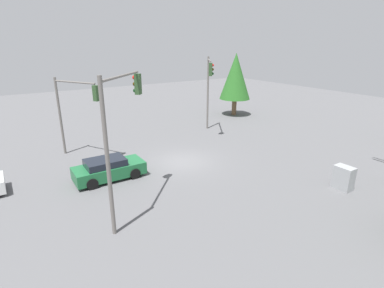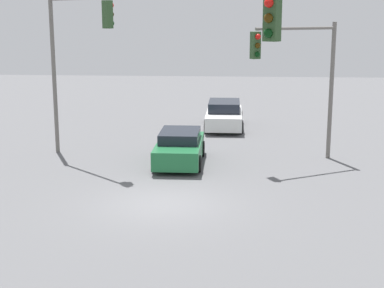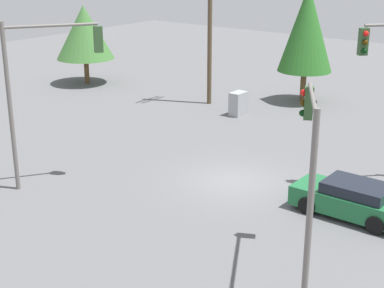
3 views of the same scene
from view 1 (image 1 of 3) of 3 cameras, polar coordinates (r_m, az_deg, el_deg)
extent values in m
plane|color=#5B5B5E|center=(21.65, -1.74, -3.34)|extent=(80.00, 80.00, 0.00)
cube|color=#1E6638|center=(19.48, -15.46, -4.85)|extent=(1.82, 4.29, 0.75)
cube|color=black|center=(19.21, -16.21, -3.37)|extent=(1.60, 2.36, 0.42)
cylinder|color=black|center=(20.71, -12.67, -3.86)|extent=(0.22, 0.68, 0.68)
cylinder|color=black|center=(19.21, -10.81, -5.55)|extent=(0.22, 0.68, 0.68)
cylinder|color=black|center=(20.05, -19.79, -5.32)|extent=(0.22, 0.68, 0.68)
cylinder|color=black|center=(18.50, -18.47, -7.22)|extent=(0.22, 0.68, 0.68)
cylinder|color=slate|center=(29.28, 3.02, 9.54)|extent=(0.18, 0.18, 6.93)
cylinder|color=slate|center=(27.11, 3.34, 15.63)|extent=(3.14, 2.11, 0.12)
cube|color=#2D4C28|center=(25.32, 3.54, 13.99)|extent=(0.44, 0.42, 1.05)
sphere|color=red|center=(25.31, 3.96, 14.74)|extent=(0.22, 0.22, 0.22)
sphere|color=#392605|center=(25.33, 3.94, 13.98)|extent=(0.22, 0.22, 0.22)
sphere|color=black|center=(25.36, 3.92, 13.23)|extent=(0.22, 0.22, 0.22)
cylinder|color=slate|center=(12.86, -15.77, -3.18)|extent=(0.18, 0.18, 6.98)
cylinder|color=slate|center=(13.97, -13.31, 12.48)|extent=(3.16, 2.92, 0.12)
cube|color=#2D4C28|center=(15.98, -10.26, 11.16)|extent=(0.44, 0.44, 1.05)
sphere|color=red|center=(16.00, -10.92, 12.34)|extent=(0.22, 0.22, 0.22)
sphere|color=#392605|center=(16.04, -10.85, 11.15)|extent=(0.22, 0.22, 0.22)
sphere|color=black|center=(16.09, -10.77, 9.96)|extent=(0.22, 0.22, 0.22)
cylinder|color=slate|center=(24.42, -23.81, 4.77)|extent=(0.18, 0.18, 5.81)
cylinder|color=slate|center=(22.54, -21.54, 10.90)|extent=(3.38, 2.00, 0.12)
cube|color=#2D4C28|center=(21.24, -17.85, 9.18)|extent=(0.43, 0.41, 1.05)
sphere|color=red|center=(21.32, -17.62, 10.15)|extent=(0.22, 0.22, 0.22)
sphere|color=#392605|center=(21.36, -17.53, 9.26)|extent=(0.22, 0.22, 0.22)
sphere|color=black|center=(21.42, -17.44, 8.38)|extent=(0.22, 0.22, 0.22)
cube|color=#9EA0A3|center=(19.53, 26.87, -5.78)|extent=(1.07, 0.69, 1.41)
cylinder|color=brown|center=(35.88, 8.02, 7.03)|extent=(0.54, 0.54, 1.92)
cone|color=#286623|center=(35.34, 8.29, 12.65)|extent=(3.51, 3.51, 5.15)
camera|label=2|loc=(34.79, 23.65, 14.00)|focal=55.00mm
camera|label=3|loc=(36.89, -39.25, 17.26)|focal=55.00mm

